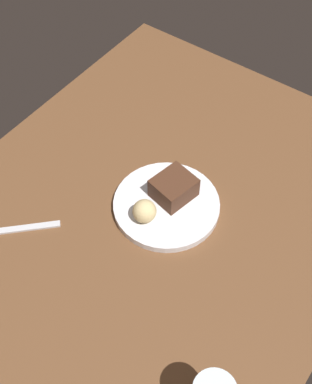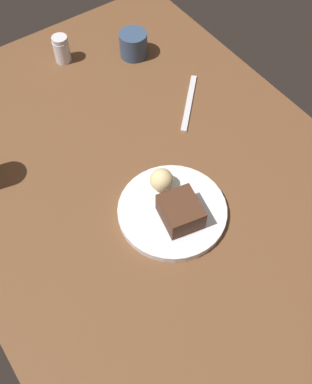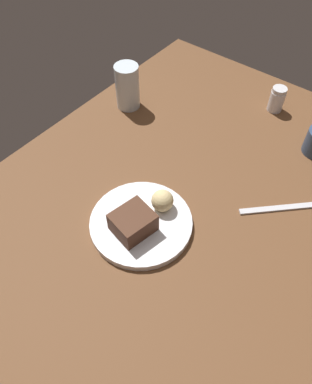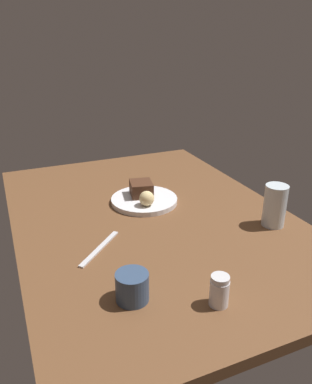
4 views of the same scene
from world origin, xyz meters
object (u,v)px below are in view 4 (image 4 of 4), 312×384
Objects in this scene: salt_shaker at (219,291)px; butter_knife at (100,248)px; water_glass at (275,206)px; chocolate_cake_slice at (141,189)px; bread_roll at (146,199)px; dessert_plate at (144,200)px; coffee_cup at (132,287)px.

salt_shaker is 36.53cm from butter_knife.
chocolate_cake_slice is at bearing 42.23° from water_glass.
water_glass reaches higher than bread_roll.
water_glass is 0.68× the size of butter_knife.
dessert_plate is 4.57× the size of bread_roll.
bread_roll is at bearing -4.62° from butter_knife.
coffee_cup is at bearing 107.18° from water_glass.
salt_shaker is at bearing 175.52° from chocolate_cake_slice.
water_glass is at bearing -52.64° from butter_knife.
chocolate_cake_slice and bread_roll have the same top height.
coffee_cup reaches higher than chocolate_cake_slice.
bread_roll is at bearing -3.44° from salt_shaker.
dessert_plate is 55.27cm from salt_shaker.
bread_roll and coffee_cup have the same top height.
chocolate_cake_slice is 0.43× the size of butter_knife.
coffee_cup is (-46.13, 21.06, 2.50)cm from dessert_plate.
coffee_cup is at bearing 61.71° from salt_shaker.
coffee_cup is at bearing 156.67° from chocolate_cake_slice.
butter_knife is at bearing 2.80° from coffee_cup.
water_glass reaches higher than salt_shaker.
chocolate_cake_slice is 0.64× the size of water_glass.
salt_shaker is 18.74cm from coffee_cup.
butter_knife is at bearing 139.36° from chocolate_cake_slice.
salt_shaker is (-55.01, 4.55, 2.76)cm from dessert_plate.
bread_roll is at bearing 169.52° from chocolate_cake_slice.
dessert_plate is 42.98cm from water_glass.
dessert_plate is 32.10cm from butter_knife.
chocolate_cake_slice is at bearing 0.87° from dessert_plate.
chocolate_cake_slice reaches higher than butter_knife.
water_glass is at bearing -135.46° from dessert_plate.
salt_shaker is at bearing 175.27° from dessert_plate.
salt_shaker reaches higher than butter_knife.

